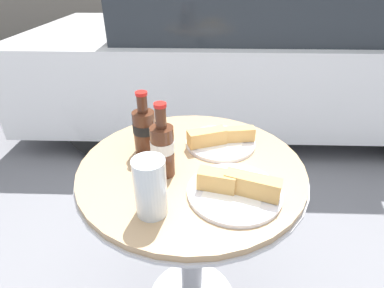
{
  "coord_description": "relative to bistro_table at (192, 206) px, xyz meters",
  "views": [
    {
      "loc": [
        0.03,
        -0.76,
        1.26
      ],
      "look_at": [
        0.0,
        0.03,
        0.78
      ],
      "focal_mm": 28.0,
      "sensor_mm": 36.0,
      "label": 1
    }
  ],
  "objects": [
    {
      "name": "cola_bottle_left",
      "position": [
        -0.08,
        -0.05,
        0.26
      ],
      "size": [
        0.07,
        0.07,
        0.22
      ],
      "color": "#4C2819",
      "rests_on": "bistro_table"
    },
    {
      "name": "parked_car",
      "position": [
        0.5,
        1.93,
        0.04
      ],
      "size": [
        3.84,
        1.72,
        1.25
      ],
      "color": "silver",
      "rests_on": "ground_plane"
    },
    {
      "name": "cola_bottle_right",
      "position": [
        -0.15,
        0.07,
        0.26
      ],
      "size": [
        0.07,
        0.07,
        0.21
      ],
      "color": "#4C2819",
      "rests_on": "bistro_table"
    },
    {
      "name": "drinking_glass",
      "position": [
        -0.09,
        -0.21,
        0.25
      ],
      "size": [
        0.08,
        0.08,
        0.15
      ],
      "color": "black",
      "rests_on": "bistro_table"
    },
    {
      "name": "lunch_plate_near",
      "position": [
        0.09,
        0.12,
        0.2
      ],
      "size": [
        0.24,
        0.24,
        0.07
      ],
      "color": "white",
      "rests_on": "bistro_table"
    },
    {
      "name": "bistro_table",
      "position": [
        0.0,
        0.0,
        0.0
      ],
      "size": [
        0.71,
        0.71,
        0.73
      ],
      "color": "#B7B7BC",
      "rests_on": "ground_plane"
    },
    {
      "name": "lunch_plate_far",
      "position": [
        0.12,
        -0.14,
        0.2
      ],
      "size": [
        0.25,
        0.25,
        0.07
      ],
      "color": "white",
      "rests_on": "bistro_table"
    }
  ]
}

